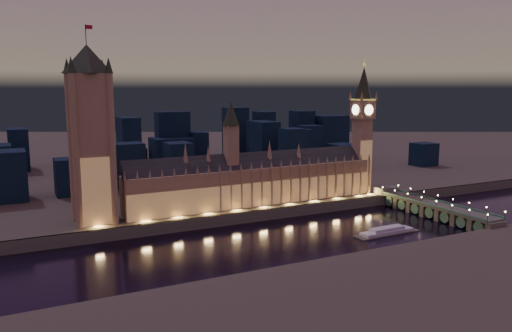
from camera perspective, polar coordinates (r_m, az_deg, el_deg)
name	(u,v)px	position (r m, az deg, el deg)	size (l,w,h in m)	color
ground_plane	(287,236)	(327.30, 3.57, -7.99)	(2000.00, 2000.00, 0.00)	black
north_bank	(120,147)	(811.09, -15.24, 2.15)	(2000.00, 960.00, 8.00)	#444437
embankment_wall	(259,216)	(360.87, 0.29, -5.71)	(2000.00, 2.50, 8.00)	#444F42
palace_of_westminster	(255,180)	(377.27, -0.16, -1.58)	(202.00, 24.07, 78.00)	#9E7159
victoria_tower	(90,127)	(336.57, -18.39, 4.30)	(31.68, 31.68, 126.05)	#9E7159
elizabeth_tower	(363,119)	(426.48, 12.09, 5.31)	(18.00, 18.00, 110.64)	#9E7159
westminster_bridge	(430,208)	(396.70, 19.24, -4.57)	(17.59, 113.00, 15.90)	#444F42
river_boat	(387,231)	(342.19, 14.75, -7.25)	(47.68, 11.99, 4.50)	#444F42
city_backdrop	(202,147)	(556.49, -6.17, 2.13)	(480.20, 215.63, 68.13)	black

